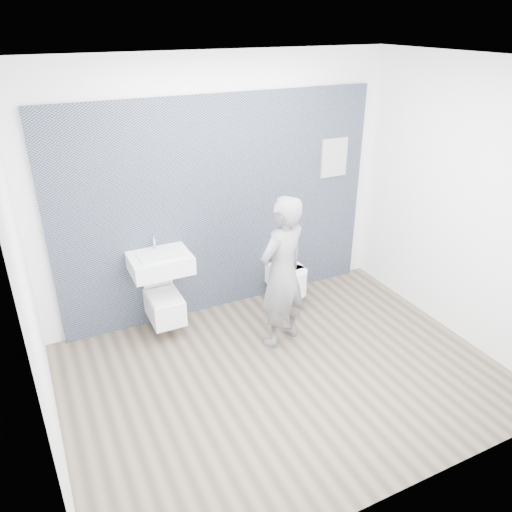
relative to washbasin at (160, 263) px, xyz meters
name	(u,v)px	position (x,y,z in m)	size (l,w,h in m)	color
ground	(284,375)	(0.79, -1.21, -0.83)	(4.00, 4.00, 0.00)	brown
room_shell	(289,203)	(0.79, -1.21, 0.91)	(4.00, 4.00, 4.00)	white
tile_wall	(224,303)	(0.79, 0.26, -0.83)	(3.60, 0.06, 2.40)	black
washbasin	(160,263)	(0.00, 0.00, 0.00)	(0.61, 0.46, 0.46)	white
toilet_square	(164,305)	(0.00, -0.01, -0.50)	(0.33, 0.48, 0.64)	white
toilet_rounded	(288,278)	(1.48, -0.05, -0.50)	(0.33, 0.56, 0.30)	white
info_placard	(326,280)	(2.19, 0.21, -0.83)	(0.33, 0.03, 0.45)	silver
visitor	(282,273)	(1.03, -0.70, -0.03)	(0.58, 0.38, 1.60)	slate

